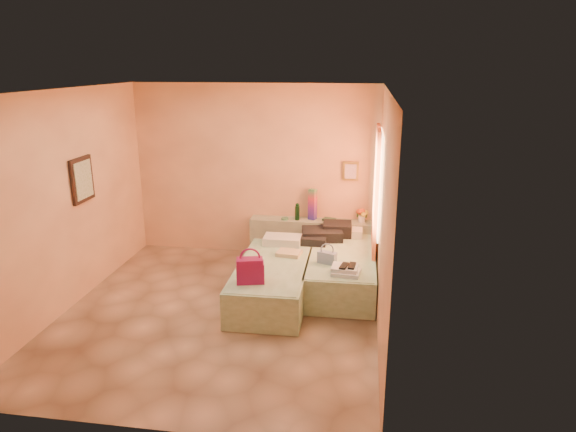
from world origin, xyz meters
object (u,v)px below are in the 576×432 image
Objects in this scene: bed_left at (273,281)px; magenta_handbag at (250,270)px; headboard_ledge at (313,239)px; green_book at (329,219)px; towel_stack at (346,270)px; bed_right at (341,270)px; water_bottle at (297,212)px; flower_vase at (362,214)px; blue_handbag at (327,258)px.

bed_left is 5.89× the size of magenta_handbag.
headboard_ledge is 0.43m from green_book.
magenta_handbag is at bearing -105.82° from bed_left.
towel_stack is at bearing -63.12° from green_book.
bed_left and bed_right have the same top height.
towel_stack is (0.87, -1.75, -0.23)m from water_bottle.
bed_left is 1.05m from bed_right.
bed_left is at bearing -126.11° from flower_vase.
green_book is 1.85m from towel_stack.
headboard_ledge is at bearing -159.93° from green_book.
magenta_handbag is at bearing -120.94° from flower_vase.
green_book reaches higher than bed_right.
green_book is at bearing 56.32° from magenta_handbag.
blue_handbag is (0.89, 0.76, -0.08)m from magenta_handbag.
bed_right is (0.52, -1.05, -0.08)m from headboard_ledge.
towel_stack is at bearing -12.17° from bed_left.
bed_right is at bearing -63.43° from headboard_ledge.
magenta_handbag reaches higher than headboard_ledge.
headboard_ledge is 0.91m from flower_vase.
flower_vase is 1.81m from towel_stack.
towel_stack is (0.61, -1.79, 0.23)m from headboard_ledge.
green_book reaches higher than headboard_ledge.
magenta_handbag is (-0.17, -0.63, 0.41)m from bed_left.
blue_handbag is at bearing -71.02° from green_book.
flower_vase reaches higher than bed_left.
towel_stack is (-0.17, -1.79, -0.23)m from flower_vase.
flower_vase is 2.59m from magenta_handbag.
green_book is 0.55× the size of towel_stack.
bed_right is at bearing 30.16° from bed_left.
flower_vase reaches higher than bed_right.
water_bottle is 0.99× the size of flower_vase.
bed_right is at bearing 84.78° from blue_handbag.
flower_vase is at bearing 13.63° from green_book.
bed_left is at bearing 168.44° from towel_stack.
headboard_ledge is 7.67× the size of flower_vase.
headboard_ledge is at bearing 179.99° from flower_vase.
magenta_handbag is (-1.07, -1.17, 0.41)m from bed_right.
water_bottle is 1.55m from blue_handbag.
bed_right is at bearing 33.53° from magenta_handbag.
headboard_ledge is at bearing 76.09° from bed_left.
flower_vase reaches higher than magenta_handbag.
magenta_handbag is at bearing -133.19° from bed_right.
towel_stack is (0.27, -0.33, -0.03)m from blue_handbag.
headboard_ledge is 1.63m from bed_left.
magenta_handbag reaches higher than green_book.
headboard_ledge is 1.18m from bed_right.
headboard_ledge reaches higher than bed_left.
headboard_ledge is 8.15× the size of blue_handbag.
towel_stack is at bearing -95.37° from flower_vase.
bed_right is 1.64m from magenta_handbag.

